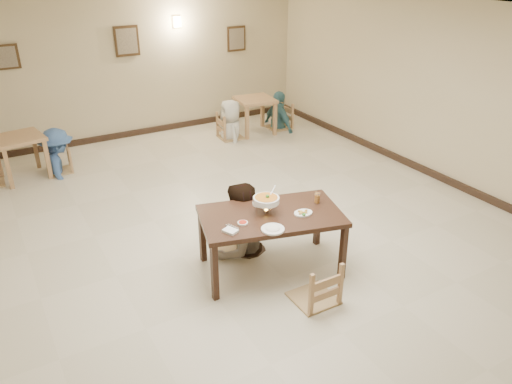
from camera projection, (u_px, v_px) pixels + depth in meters
floor at (242, 239)px, 7.00m from camera, size 10.00×10.00×0.00m
ceiling at (238, 14)px, 5.69m from camera, size 10.00×10.00×0.00m
wall_back at (124, 66)px, 10.24m from camera, size 10.00×0.00×10.00m
wall_right at (455, 96)px, 8.15m from camera, size 0.00×10.00×10.00m
baseboard_back at (132, 133)px, 10.84m from camera, size 8.00×0.06×0.12m
baseboard_right at (439, 177)px, 8.77m from camera, size 0.06×10.00×0.12m
picture_a at (3, 57)px, 9.03m from camera, size 0.55×0.04×0.45m
picture_b at (127, 41)px, 10.03m from camera, size 0.50×0.04×0.60m
picture_c at (237, 39)px, 11.22m from camera, size 0.45×0.04×0.55m
wall_sconce at (177, 22)px, 10.40m from camera, size 0.16×0.05×0.22m
main_table at (271, 220)px, 6.04m from camera, size 1.88×1.36×0.79m
chair_far at (235, 212)px, 6.58m from camera, size 0.51×0.51×1.09m
chair_near at (316, 262)px, 5.57m from camera, size 0.48×0.48×1.03m
main_diner at (238, 185)px, 6.37m from camera, size 1.07×0.93×1.90m
curry_warmer at (266, 200)px, 5.96m from camera, size 0.35×0.32×0.28m
rice_plate_far at (265, 202)px, 6.24m from camera, size 0.32×0.32×0.07m
rice_plate_near at (273, 229)px, 5.65m from camera, size 0.27×0.27×0.06m
fried_plate at (303, 213)px, 5.99m from camera, size 0.24×0.24×0.05m
chili_dish at (243, 223)px, 5.78m from camera, size 0.12×0.12×0.03m
napkin_cutlery at (230, 231)px, 5.61m from camera, size 0.20×0.26×0.03m
drink_glass at (317, 198)px, 6.23m from camera, size 0.07×0.07×0.14m
bg_table_left at (19, 144)px, 8.61m from camera, size 0.88×0.88×0.77m
bg_table_right at (255, 105)px, 10.79m from camera, size 0.86×0.86×0.77m
bg_chair_lr at (56, 149)px, 8.93m from camera, size 0.42×0.42×0.89m
bg_chair_rl at (230, 115)px, 10.53m from camera, size 0.49×0.49×1.04m
bg_chair_rr at (279, 105)px, 11.13m from camera, size 0.51×0.51×1.08m
bg_diner_b at (53, 129)px, 8.77m from camera, size 0.62×1.06×1.63m
bg_diner_c at (230, 100)px, 10.40m from camera, size 0.67×0.90×1.67m
bg_diner_d at (279, 91)px, 11.00m from camera, size 0.47×1.01×1.68m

